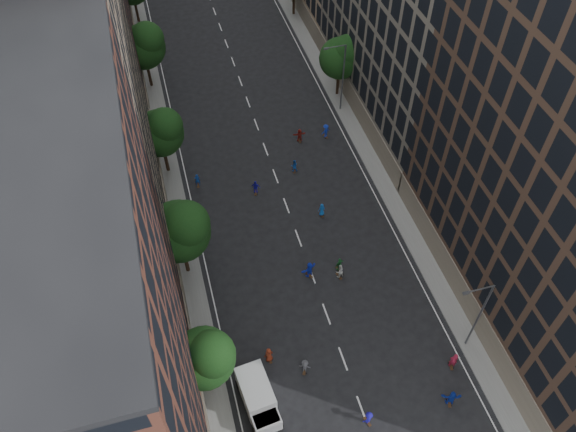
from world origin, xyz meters
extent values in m
plane|color=black|center=(0.00, 40.00, 0.00)|extent=(240.00, 240.00, 0.00)
cube|color=slate|center=(-12.00, 47.50, 0.07)|extent=(4.00, 105.00, 0.15)
cube|color=slate|center=(12.00, 47.50, 0.07)|extent=(4.00, 105.00, 0.15)
cube|color=#582D21|center=(-19.00, 11.00, 15.00)|extent=(14.00, 22.00, 30.00)
cube|color=#957D61|center=(-19.00, 35.00, 17.00)|extent=(14.00, 26.00, 34.00)
cylinder|color=black|center=(-11.20, 14.00, 1.85)|extent=(0.36, 0.36, 3.70)
sphere|color=black|center=(-11.20, 14.00, 5.21)|extent=(4.80, 4.80, 4.80)
sphere|color=black|center=(-10.60, 13.52, 6.41)|extent=(3.60, 3.60, 3.60)
cylinder|color=black|center=(-11.20, 26.00, 2.11)|extent=(0.36, 0.36, 4.22)
sphere|color=black|center=(-11.20, 26.00, 5.95)|extent=(5.60, 5.60, 5.60)
sphere|color=black|center=(-10.50, 25.44, 7.35)|extent=(4.20, 4.20, 4.20)
cylinder|color=black|center=(-11.20, 40.00, 1.94)|extent=(0.36, 0.36, 3.87)
sphere|color=black|center=(-11.20, 40.00, 5.46)|extent=(5.00, 5.00, 5.00)
sphere|color=black|center=(-10.57, 39.50, 6.71)|extent=(3.75, 3.75, 3.75)
cylinder|color=black|center=(-11.20, 56.00, 2.02)|extent=(0.36, 0.36, 4.05)
sphere|color=black|center=(-11.20, 56.00, 5.70)|extent=(5.40, 5.40, 5.40)
sphere|color=black|center=(-10.52, 55.46, 7.05)|extent=(4.05, 4.05, 4.05)
cylinder|color=black|center=(-11.20, 72.00, 1.89)|extent=(0.36, 0.36, 3.78)
cylinder|color=black|center=(11.20, 48.00, 1.87)|extent=(0.36, 0.36, 3.74)
sphere|color=black|center=(11.20, 48.00, 5.27)|extent=(5.00, 5.00, 5.00)
sphere|color=black|center=(11.82, 47.50, 6.52)|extent=(3.75, 3.75, 3.75)
cylinder|color=black|center=(11.20, 68.00, 1.98)|extent=(0.36, 0.36, 3.96)
cylinder|color=#595B60|center=(10.60, 12.00, 4.50)|extent=(0.18, 0.18, 9.00)
cylinder|color=#595B60|center=(9.40, 12.00, 9.00)|extent=(2.40, 0.12, 0.12)
cube|color=#595B60|center=(8.30, 12.00, 8.95)|extent=(0.50, 0.22, 0.15)
cylinder|color=#595B60|center=(10.60, 45.00, 4.50)|extent=(0.18, 0.18, 9.00)
cylinder|color=#595B60|center=(9.40, 45.00, 9.00)|extent=(2.40, 0.12, 0.12)
cube|color=#595B60|center=(8.30, 45.00, 8.95)|extent=(0.50, 0.22, 0.15)
cube|color=#B5B5B7|center=(-7.87, 12.07, 1.53)|extent=(2.61, 4.01, 2.32)
cube|color=#B5B5B7|center=(-7.62, 9.76, 1.11)|extent=(2.28, 1.90, 1.48)
cube|color=black|center=(-7.62, 9.76, 1.79)|extent=(2.03, 1.56, 0.11)
cylinder|color=black|center=(-6.54, 9.56, 0.40)|extent=(0.35, 0.82, 0.80)
cylinder|color=black|center=(-9.07, 13.42, 0.40)|extent=(0.35, 0.82, 0.80)
cylinder|color=black|center=(-6.98, 13.65, 0.40)|extent=(0.35, 0.82, 0.80)
imported|color=#1A13A0|center=(0.06, 7.92, 0.75)|extent=(1.08, 0.80, 1.50)
imported|color=#142EA4|center=(6.92, 7.62, 0.88)|extent=(1.71, 0.96, 1.75)
imported|color=maroon|center=(-6.04, 15.11, 0.83)|extent=(0.90, 0.67, 1.66)
imported|color=maroon|center=(8.50, 10.47, 0.97)|extent=(0.80, 0.63, 1.93)
imported|color=beige|center=(2.40, 21.55, 0.82)|extent=(0.93, 0.80, 1.65)
imported|color=#47474D|center=(-3.44, 13.35, 0.76)|extent=(1.12, 0.92, 1.51)
imported|color=#206D30|center=(2.64, 22.29, 0.83)|extent=(1.05, 0.76, 1.65)
imported|color=#172ABE|center=(-0.27, 22.42, 0.91)|extent=(1.76, 1.18, 1.82)
imported|color=#1554B2|center=(3.15, 29.31, 0.76)|extent=(0.78, 0.54, 1.51)
imported|color=#133C9B|center=(-8.40, 36.89, 0.79)|extent=(0.62, 0.45, 1.57)
imported|color=blue|center=(2.18, 36.22, 0.76)|extent=(0.83, 0.70, 1.52)
imported|color=#152EB0|center=(7.27, 40.71, 0.85)|extent=(1.26, 1.01, 1.71)
imported|color=#1B16B8|center=(-2.64, 34.13, 0.83)|extent=(1.05, 0.75, 1.65)
imported|color=maroon|center=(4.16, 40.82, 0.82)|extent=(1.54, 0.54, 1.64)
camera|label=1|loc=(-10.30, -6.13, 43.84)|focal=35.00mm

